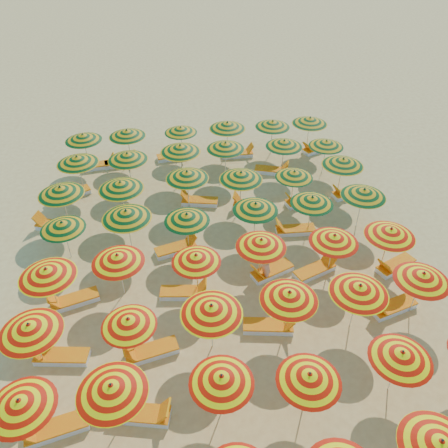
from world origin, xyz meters
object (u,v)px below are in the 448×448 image
at_px(umbrella_46, 273,124).
at_px(umbrella_24, 62,225).
at_px(lounger_4, 55,428).
at_px(lounger_19, 251,205).
at_px(umbrella_23, 391,232).
at_px(umbrella_38, 180,148).
at_px(umbrella_47, 310,121).
at_px(umbrella_13, 129,322).
at_px(umbrella_29, 364,193).
at_px(umbrella_32, 187,175).
at_px(umbrella_45, 227,125).
at_px(umbrella_30, 61,191).
at_px(lounger_8, 269,326).
at_px(lounger_14, 395,266).
at_px(lounger_10, 73,300).
at_px(umbrella_37, 127,156).
at_px(lounger_24, 100,165).
at_px(umbrella_17, 423,277).
at_px(umbrella_28, 312,200).
at_px(umbrella_12, 30,328).
at_px(beachgoer_a, 266,265).
at_px(lounger_16, 294,230).
at_px(umbrella_39, 226,146).
at_px(umbrella_31, 121,185).
at_px(umbrella_25, 126,214).
at_px(umbrella_16, 360,289).
at_px(umbrella_34, 294,174).
at_px(umbrella_35, 343,162).
at_px(lounger_26, 174,156).
at_px(umbrella_9, 309,377).
at_px(umbrella_36, 77,160).
at_px(lounger_20, 302,201).
at_px(lounger_28, 316,149).
at_px(lounger_9, 392,307).
at_px(umbrella_6, 20,404).
at_px(lounger_12, 271,271).
at_px(lounger_27, 238,154).
at_px(umbrella_26, 187,217).
at_px(lounger_6, 61,356).
at_px(umbrella_19, 118,258).
at_px(umbrella_22, 334,238).
at_px(umbrella_21, 261,243).
at_px(umbrella_43, 127,133).
at_px(lounger_11, 185,292).
at_px(lounger_18, 199,201).
at_px(umbrella_41, 326,143).
at_px(umbrella_4, 440,444).
at_px(lounger_22, 71,194).
at_px(umbrella_40, 284,143).
at_px(lounger_13, 315,270).
at_px(umbrella_20, 196,258).

bearing_deg(umbrella_46, umbrella_24, -144.51).
distance_m(lounger_4, lounger_19, 12.22).
distance_m(umbrella_23, umbrella_38, 10.55).
xyz_separation_m(umbrella_23, umbrella_47, (0.01, 9.79, 0.04)).
height_order(umbrella_13, umbrella_29, umbrella_29).
bearing_deg(umbrella_32, umbrella_45, 60.94).
distance_m(umbrella_30, lounger_4, 9.80).
height_order(lounger_8, lounger_19, same).
bearing_deg(lounger_14, lounger_10, -23.03).
height_order(umbrella_37, lounger_24, umbrella_37).
bearing_deg(umbrella_17, umbrella_28, 114.15).
bearing_deg(umbrella_12, umbrella_46, 49.83).
bearing_deg(beachgoer_a, lounger_16, 137.54).
relative_size(umbrella_38, umbrella_39, 1.07).
relative_size(umbrella_31, lounger_4, 1.15).
height_order(umbrella_30, lounger_10, umbrella_30).
relative_size(lounger_10, beachgoer_a, 1.23).
distance_m(umbrella_25, lounger_19, 6.15).
xyz_separation_m(umbrella_13, lounger_16, (6.88, 5.26, -1.45)).
xyz_separation_m(umbrella_16, beachgoer_a, (-2.39, 2.65, -1.07)).
bearing_deg(lounger_24, lounger_14, -46.92).
distance_m(umbrella_34, umbrella_35, 2.48).
bearing_deg(lounger_26, umbrella_9, -87.06).
bearing_deg(umbrella_34, umbrella_36, 165.77).
distance_m(lounger_20, lounger_28, 5.41).
bearing_deg(umbrella_47, lounger_9, -92.78).
distance_m(umbrella_6, lounger_12, 9.60).
height_order(umbrella_24, umbrella_25, umbrella_25).
relative_size(umbrella_16, umbrella_36, 1.05).
bearing_deg(lounger_27, umbrella_26, -113.59).
relative_size(umbrella_24, lounger_6, 1.06).
bearing_deg(umbrella_19, lounger_4, -109.52).
height_order(umbrella_22, umbrella_31, umbrella_31).
bearing_deg(umbrella_21, umbrella_22, -2.83).
bearing_deg(lounger_24, umbrella_43, 0.03).
relative_size(umbrella_24, lounger_16, 1.09).
distance_m(lounger_11, lounger_18, 5.90).
bearing_deg(umbrella_24, lounger_8, -34.28).
height_order(umbrella_9, lounger_6, umbrella_9).
bearing_deg(umbrella_19, umbrella_41, 35.39).
xyz_separation_m(umbrella_36, lounger_27, (8.18, 2.41, -1.69)).
bearing_deg(umbrella_21, lounger_24, 124.96).
height_order(umbrella_4, lounger_19, umbrella_4).
distance_m(lounger_19, lounger_22, 8.77).
relative_size(umbrella_47, lounger_22, 1.42).
height_order(umbrella_40, lounger_13, umbrella_40).
bearing_deg(umbrella_43, lounger_19, -42.39).
relative_size(umbrella_20, umbrella_24, 1.02).
relative_size(umbrella_12, lounger_19, 1.22).
bearing_deg(umbrella_20, umbrella_25, 131.67).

